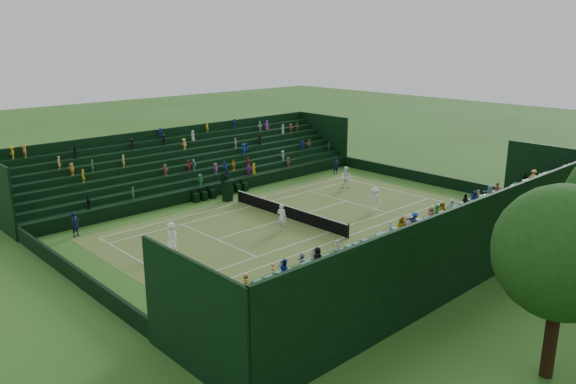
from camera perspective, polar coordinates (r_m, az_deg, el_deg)
name	(u,v)px	position (r m, az deg, el deg)	size (l,w,h in m)	color
ground	(288,218)	(40.80, 0.00, -2.71)	(160.00, 160.00, 0.00)	#305B1C
court_surface	(288,218)	(40.80, 0.00, -2.70)	(12.97, 26.77, 0.01)	#387828
perimeter_wall_north	(415,176)	(52.40, 12.79, 1.61)	(17.17, 0.20, 1.00)	black
perimeter_wall_south	(73,273)	(32.61, -21.03, -7.69)	(17.17, 0.20, 1.00)	black
perimeter_wall_east	(382,242)	(35.28, 9.50, -5.06)	(0.20, 31.77, 1.00)	black
perimeter_wall_west	(218,189)	(46.95, -7.09, 0.27)	(0.20, 31.77, 1.00)	black
north_grandstand	(442,244)	(32.74, 15.39, -5.12)	(6.60, 32.00, 4.90)	black
south_grandstand	(190,169)	(50.04, -9.97, 2.35)	(6.60, 32.00, 4.90)	black
tennis_net	(288,212)	(40.64, 0.00, -2.00)	(11.67, 0.10, 1.06)	black
umpire_chair	(227,188)	(45.06, -6.20, 0.42)	(0.81, 0.81, 2.54)	black
courtside_chairs	(221,192)	(46.63, -6.80, 0.04)	(0.48, 5.45, 1.04)	black
player_near_west	(172,237)	(35.23, -11.75, -4.47)	(0.91, 0.59, 1.85)	white
player_near_east	(282,217)	(38.04, -0.63, -2.57)	(0.70, 0.46, 1.91)	white
player_far_west	(346,178)	(48.78, 5.96, 1.46)	(0.94, 0.73, 1.93)	white
player_far_east	(374,199)	(42.75, 8.75, -0.74)	(1.20, 0.69, 1.85)	white
line_judge_north	(336,166)	(53.76, 4.88, 2.69)	(0.63, 0.41, 1.72)	black
line_judge_south	(75,224)	(39.58, -20.81, -3.06)	(0.62, 0.40, 1.69)	black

